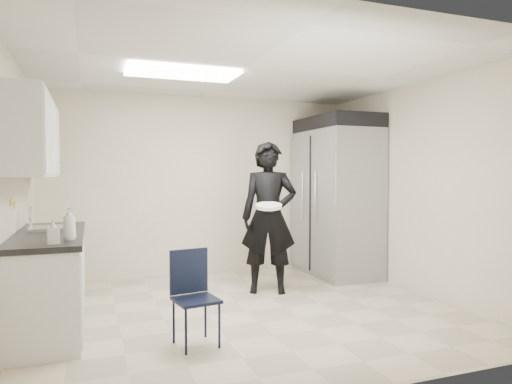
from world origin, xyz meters
name	(u,v)px	position (x,y,z in m)	size (l,w,h in m)	color
floor	(247,311)	(0.00, 0.00, 0.00)	(4.50, 4.50, 0.00)	#BFAF96
ceiling	(246,67)	(0.00, 0.00, 2.60)	(4.50, 4.50, 0.00)	silver
back_wall	(203,186)	(0.00, 2.00, 1.30)	(4.50, 4.50, 0.00)	beige
left_wall	(9,194)	(-2.25, 0.00, 1.30)	(4.00, 4.00, 0.00)	beige
right_wall	(419,188)	(2.25, 0.00, 1.30)	(4.00, 4.00, 0.00)	beige
ceiling_panel	(183,73)	(-0.60, 0.40, 2.57)	(1.20, 0.60, 0.02)	white
lower_counter	(49,282)	(-1.95, 0.20, 0.43)	(0.60, 1.90, 0.86)	silver
countertop	(48,235)	(-1.95, 0.20, 0.89)	(0.64, 1.95, 0.05)	black
sink	(53,233)	(-1.93, 0.45, 0.87)	(0.42, 0.40, 0.14)	gray
faucet	(31,219)	(-2.13, 0.45, 1.02)	(0.02, 0.02, 0.24)	silver
upper_cabinets	(32,137)	(-2.08, 0.20, 1.83)	(0.35, 1.80, 0.75)	silver
towel_dispenser	(38,162)	(-2.14, 1.35, 1.62)	(0.22, 0.30, 0.35)	black
notice_sticker_left	(12,202)	(-2.24, 0.10, 1.22)	(0.00, 0.12, 0.07)	yellow
notice_sticker_right	(15,205)	(-2.24, 0.30, 1.18)	(0.00, 0.12, 0.07)	yellow
commercial_fridge	(337,203)	(1.83, 1.27, 1.05)	(0.80, 1.35, 2.10)	gray
fridge_compressor	(337,124)	(1.83, 1.27, 2.20)	(0.80, 1.35, 0.20)	black
folding_chair	(196,300)	(-0.73, -0.78, 0.39)	(0.35, 0.35, 0.79)	black
man_tuxedo	(269,217)	(0.51, 0.66, 0.94)	(0.69, 0.46, 1.87)	black
bucket_lid	(269,206)	(0.42, 0.42, 1.09)	(0.32, 0.32, 0.04)	silver
soap_bottle_a	(69,224)	(-1.74, -0.40, 1.05)	(0.11, 0.11, 0.28)	white
soap_bottle_b	(53,231)	(-1.85, -0.59, 1.01)	(0.09, 0.09, 0.20)	#A1A0AC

